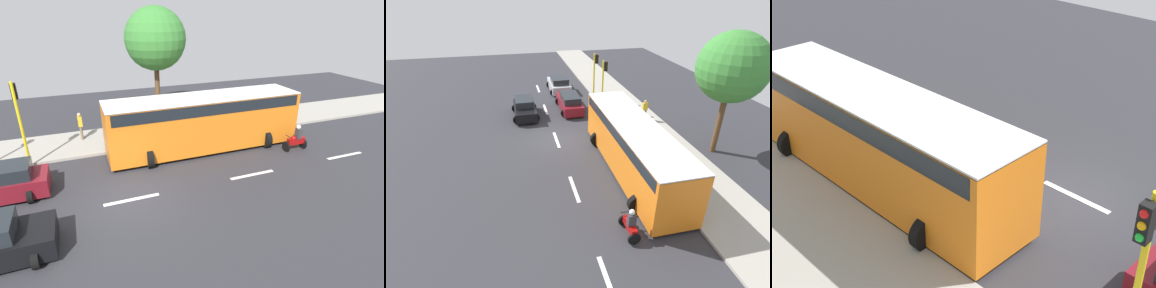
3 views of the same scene
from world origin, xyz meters
The scene contains 16 objects.
ground_plane centered at (0.00, 0.00, -0.05)m, with size 40.00×60.00×0.10m, color #2D2D33.
sidewalk centered at (7.00, 0.00, 0.07)m, with size 4.00×60.00×0.15m, color #9E998E.
lane_stripe_far_north centered at (0.00, -12.00, 0.01)m, with size 0.20×2.40×0.01m, color white.
lane_stripe_north centered at (0.00, -6.00, 0.01)m, with size 0.20×2.40×0.01m, color white.
lane_stripe_mid centered at (0.00, 0.00, 0.01)m, with size 0.20×2.40×0.01m, color white.
lane_stripe_south centered at (0.00, 6.00, 0.01)m, with size 0.20×2.40×0.01m, color white.
lane_stripe_far_south centered at (0.00, 12.00, 0.01)m, with size 0.20×2.40×0.01m, color white.
car_black centered at (-1.88, 4.89, 0.71)m, with size 2.17×3.88×1.52m.
car_maroon centered at (2.11, 5.40, 0.71)m, with size 2.13×4.43×1.52m.
car_silver centered at (2.10, 10.78, 0.71)m, with size 2.33×4.06×1.52m.
city_bus centered at (3.76, -4.98, 1.85)m, with size 3.20×11.00×3.16m.
motorcycle centered at (1.70, -9.90, 0.64)m, with size 0.60×1.30×1.53m.
pedestrian_near_signal centered at (7.54, 1.62, 1.06)m, with size 0.40×0.24×1.69m.
traffic_light_corner centered at (4.85, 4.32, 2.93)m, with size 0.49×0.24×4.50m.
traffic_light_midblock centered at (4.85, 6.97, 2.93)m, with size 0.49×0.24×4.50m.
street_tree_south centered at (10.08, -4.00, 5.68)m, with size 4.24×4.24×7.82m.
Camera 2 is at (-2.84, -19.13, 10.25)m, focal length 28.02 mm.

